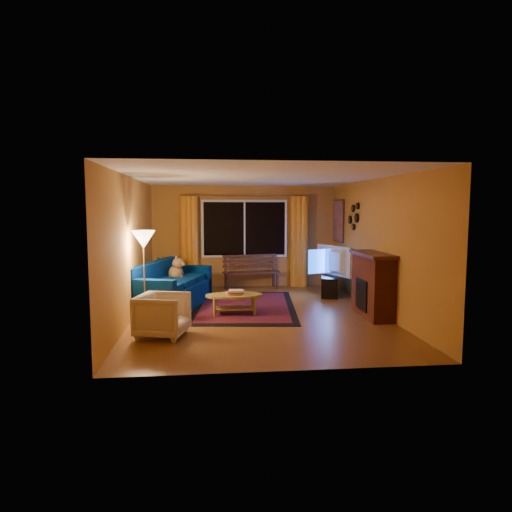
{
  "coord_description": "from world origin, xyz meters",
  "views": [
    {
      "loc": [
        -0.92,
        -8.25,
        1.95
      ],
      "look_at": [
        0.0,
        0.3,
        1.05
      ],
      "focal_mm": 32.0,
      "sensor_mm": 36.0,
      "label": 1
    }
  ],
  "objects": [
    {
      "name": "bench",
      "position": [
        0.14,
        2.62,
        0.2
      ],
      "size": [
        1.4,
        0.62,
        0.41
      ],
      "primitive_type": "cube",
      "rotation": [
        0.0,
        0.0,
        0.17
      ],
      "color": "#412019",
      "rests_on": "ground"
    },
    {
      "name": "curtain_left",
      "position": [
        -1.35,
        2.88,
        1.12
      ],
      "size": [
        0.36,
        0.36,
        2.24
      ],
      "primitive_type": "cylinder",
      "color": "orange",
      "rests_on": "ground"
    },
    {
      "name": "floor_lamp",
      "position": [
        -2.0,
        -0.34,
        0.79
      ],
      "size": [
        0.34,
        0.34,
        1.58
      ],
      "primitive_type": "cylinder",
      "rotation": [
        0.0,
        0.0,
        0.34
      ],
      "color": "#BF8C3F",
      "rests_on": "ground"
    },
    {
      "name": "coffee_table",
      "position": [
        -0.44,
        -0.01,
        0.19
      ],
      "size": [
        1.06,
        1.06,
        0.38
      ],
      "primitive_type": "cylinder",
      "rotation": [
        0.0,
        0.0,
        0.01
      ],
      "color": "#A78D37",
      "rests_on": "ground"
    },
    {
      "name": "tv_console",
      "position": [
        1.82,
        1.69,
        0.22
      ],
      "size": [
        0.61,
        1.11,
        0.44
      ],
      "primitive_type": "cube",
      "rotation": [
        0.0,
        0.0,
        -0.26
      ],
      "color": "black",
      "rests_on": "ground"
    },
    {
      "name": "sofa",
      "position": [
        -1.62,
        0.73,
        0.45
      ],
      "size": [
        1.59,
        2.39,
        0.89
      ],
      "primitive_type": "cube",
      "rotation": [
        0.0,
        0.0,
        -0.32
      ],
      "color": "#001948",
      "rests_on": "ground"
    },
    {
      "name": "fireplace",
      "position": [
        2.05,
        -0.4,
        0.55
      ],
      "size": [
        0.4,
        1.2,
        1.1
      ],
      "primitive_type": "cube",
      "color": "maroon",
      "rests_on": "ground"
    },
    {
      "name": "armchair",
      "position": [
        -1.61,
        -1.34,
        0.37
      ],
      "size": [
        0.82,
        0.85,
        0.73
      ],
      "primitive_type": "imported",
      "rotation": [
        0.0,
        0.0,
        1.32
      ],
      "color": "beige",
      "rests_on": "ground"
    },
    {
      "name": "floor",
      "position": [
        0.0,
        0.0,
        -0.01
      ],
      "size": [
        4.5,
        6.0,
        0.02
      ],
      "primitive_type": "cube",
      "color": "brown",
      "rests_on": "ground"
    },
    {
      "name": "potted_plant",
      "position": [
        -1.98,
        2.54,
        0.41
      ],
      "size": [
        0.52,
        0.52,
        0.81
      ],
      "primitive_type": "imported",
      "rotation": [
        0.0,
        0.0,
        -0.14
      ],
      "color": "#235B1E",
      "rests_on": "ground"
    },
    {
      "name": "wall_left",
      "position": [
        -2.26,
        0.0,
        1.25
      ],
      "size": [
        0.02,
        6.0,
        2.5
      ],
      "primitive_type": "cube",
      "color": "#C28032",
      "rests_on": "ground"
    },
    {
      "name": "ceiling",
      "position": [
        0.0,
        0.0,
        2.51
      ],
      "size": [
        4.5,
        6.0,
        0.02
      ],
      "primitive_type": "cube",
      "color": "white",
      "rests_on": "ground"
    },
    {
      "name": "television",
      "position": [
        1.82,
        1.69,
        0.78
      ],
      "size": [
        0.59,
        1.13,
        0.67
      ],
      "primitive_type": "imported",
      "rotation": [
        0.0,
        0.0,
        1.97
      ],
      "color": "black",
      "rests_on": "tv_console"
    },
    {
      "name": "painting",
      "position": [
        2.22,
        2.45,
        1.65
      ],
      "size": [
        0.04,
        0.76,
        0.96
      ],
      "primitive_type": "cube",
      "color": "orange",
      "rests_on": "wall_right"
    },
    {
      "name": "curtain_right",
      "position": [
        1.35,
        2.88,
        1.12
      ],
      "size": [
        0.36,
        0.36,
        2.24
      ],
      "primitive_type": "cylinder",
      "color": "orange",
      "rests_on": "ground"
    },
    {
      "name": "window",
      "position": [
        0.0,
        2.94,
        1.45
      ],
      "size": [
        2.0,
        0.02,
        1.3
      ],
      "primitive_type": "cube",
      "color": "black",
      "rests_on": "wall_back"
    },
    {
      "name": "dog",
      "position": [
        -1.57,
        1.23,
        0.65
      ],
      "size": [
        0.36,
        0.44,
        0.42
      ],
      "primitive_type": null,
      "rotation": [
        0.0,
        0.0,
        0.21
      ],
      "color": "olive",
      "rests_on": "sofa"
    },
    {
      "name": "mirror_cluster",
      "position": [
        2.21,
        1.3,
        1.8
      ],
      "size": [
        0.06,
        0.6,
        0.56
      ],
      "primitive_type": null,
      "color": "black",
      "rests_on": "wall_right"
    },
    {
      "name": "curtain_rod",
      "position": [
        0.0,
        2.9,
        2.25
      ],
      "size": [
        3.2,
        0.03,
        0.03
      ],
      "primitive_type": "cylinder",
      "rotation": [
        0.0,
        1.57,
        0.0
      ],
      "color": "#BF8C3F",
      "rests_on": "wall_back"
    },
    {
      "name": "rug",
      "position": [
        -0.19,
        0.66,
        0.01
      ],
      "size": [
        2.29,
        3.3,
        0.02
      ],
      "primitive_type": "cube",
      "rotation": [
        0.0,
        0.0,
        -0.11
      ],
      "color": "maroon",
      "rests_on": "ground"
    },
    {
      "name": "wall_right",
      "position": [
        2.26,
        0.0,
        1.25
      ],
      "size": [
        0.02,
        6.0,
        2.5
      ],
      "primitive_type": "cube",
      "color": "#C28032",
      "rests_on": "ground"
    },
    {
      "name": "wall_back",
      "position": [
        0.0,
        3.01,
        1.25
      ],
      "size": [
        4.5,
        0.02,
        2.5
      ],
      "primitive_type": "cube",
      "color": "#C28032",
      "rests_on": "ground"
    }
  ]
}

